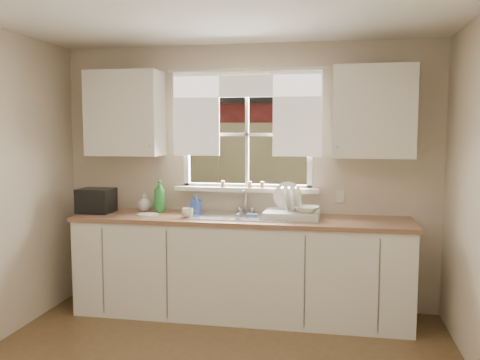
% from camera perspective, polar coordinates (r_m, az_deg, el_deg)
% --- Properties ---
extents(room_walls, '(3.62, 4.02, 2.50)m').
position_cam_1_polar(room_walls, '(2.87, -6.29, -3.64)').
color(room_walls, beige).
rests_on(room_walls, ground).
extents(window, '(1.38, 0.16, 1.06)m').
position_cam_1_polar(window, '(4.85, 0.76, 3.18)').
color(window, white).
rests_on(window, room_walls).
extents(curtains, '(1.50, 0.03, 0.81)m').
position_cam_1_polar(curtains, '(4.80, 0.66, 8.50)').
color(curtains, white).
rests_on(curtains, room_walls).
extents(base_cabinets, '(3.00, 0.62, 0.87)m').
position_cam_1_polar(base_cabinets, '(4.70, 0.07, -9.89)').
color(base_cabinets, white).
rests_on(base_cabinets, ground).
extents(countertop, '(3.04, 0.65, 0.04)m').
position_cam_1_polar(countertop, '(4.60, 0.07, -4.43)').
color(countertop, '#895F44').
rests_on(countertop, base_cabinets).
extents(upper_cabinet_left, '(0.70, 0.33, 0.80)m').
position_cam_1_polar(upper_cabinet_left, '(5.01, -12.79, 7.29)').
color(upper_cabinet_left, white).
rests_on(upper_cabinet_left, room_walls).
extents(upper_cabinet_right, '(0.70, 0.33, 0.80)m').
position_cam_1_polar(upper_cabinet_right, '(4.61, 14.73, 7.39)').
color(upper_cabinet_right, white).
rests_on(upper_cabinet_right, room_walls).
extents(wall_outlet, '(0.08, 0.01, 0.12)m').
position_cam_1_polar(wall_outlet, '(4.80, 11.14, -1.82)').
color(wall_outlet, beige).
rests_on(wall_outlet, room_walls).
extents(sill_jars, '(0.42, 0.04, 0.06)m').
position_cam_1_polar(sill_jars, '(4.81, 0.55, -0.49)').
color(sill_jars, brown).
rests_on(sill_jars, window).
extents(backyard, '(20.00, 10.00, 6.13)m').
position_cam_1_polar(backyard, '(11.33, 9.48, 14.60)').
color(backyard, '#335421').
rests_on(backyard, ground).
extents(sink, '(0.88, 0.52, 0.40)m').
position_cam_1_polar(sink, '(4.64, 0.14, -4.99)').
color(sink, '#B7B7BC').
rests_on(sink, countertop).
extents(dish_rack, '(0.49, 0.38, 0.31)m').
position_cam_1_polar(dish_rack, '(4.57, 5.82, -3.49)').
color(dish_rack, silver).
rests_on(dish_rack, countertop).
extents(bowl, '(0.25, 0.25, 0.05)m').
position_cam_1_polar(bowl, '(4.50, 7.51, -3.27)').
color(bowl, silver).
rests_on(bowl, dish_rack).
extents(soap_bottle_a, '(0.13, 0.13, 0.31)m').
position_cam_1_polar(soap_bottle_a, '(4.94, -9.01, -1.74)').
color(soap_bottle_a, '#2E8C36').
rests_on(soap_bottle_a, countertop).
extents(soap_bottle_b, '(0.10, 0.10, 0.18)m').
position_cam_1_polar(soap_bottle_b, '(4.83, -4.97, -2.62)').
color(soap_bottle_b, '#3053B6').
rests_on(soap_bottle_b, countertop).
extents(soap_bottle_c, '(0.14, 0.14, 0.17)m').
position_cam_1_polar(soap_bottle_c, '(5.01, -10.70, -2.47)').
color(soap_bottle_c, beige).
rests_on(soap_bottle_c, countertop).
extents(saucer, '(0.19, 0.19, 0.01)m').
position_cam_1_polar(saucer, '(4.77, -10.34, -3.84)').
color(saucer, silver).
rests_on(saucer, countertop).
extents(cup, '(0.12, 0.12, 0.08)m').
position_cam_1_polar(cup, '(4.60, -5.93, -3.68)').
color(cup, silver).
rests_on(cup, countertop).
extents(black_appliance, '(0.32, 0.27, 0.23)m').
position_cam_1_polar(black_appliance, '(5.03, -15.84, -2.23)').
color(black_appliance, black).
rests_on(black_appliance, countertop).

